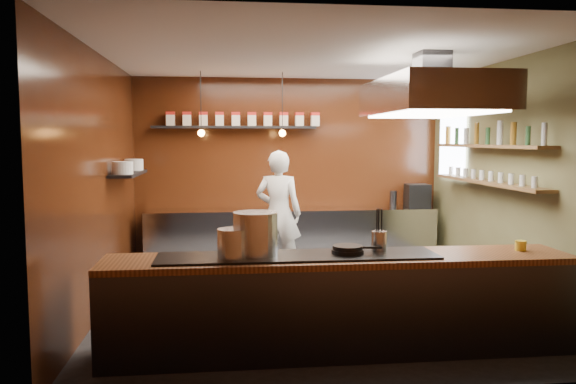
{
  "coord_description": "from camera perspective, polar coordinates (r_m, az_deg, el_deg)",
  "views": [
    {
      "loc": [
        -1.07,
        -6.68,
        2.01
      ],
      "look_at": [
        -0.26,
        0.4,
        1.34
      ],
      "focal_mm": 35.0,
      "sensor_mm": 36.0,
      "label": 1
    }
  ],
  "objects": [
    {
      "name": "floor",
      "position": [
        7.06,
        2.55,
        -11.16
      ],
      "size": [
        5.0,
        5.0,
        0.0
      ],
      "primitive_type": "plane",
      "color": "black",
      "rests_on": "ground"
    },
    {
      "name": "back_wall",
      "position": [
        9.26,
        0.14,
        2.23
      ],
      "size": [
        5.0,
        0.0,
        5.0
      ],
      "primitive_type": "plane",
      "rotation": [
        1.57,
        0.0,
        0.0
      ],
      "color": "#37130A",
      "rests_on": "ground"
    },
    {
      "name": "left_wall",
      "position": [
        6.85,
        -18.53,
        0.85
      ],
      "size": [
        0.0,
        5.0,
        5.0
      ],
      "primitive_type": "plane",
      "rotation": [
        1.57,
        0.0,
        1.57
      ],
      "color": "#37130A",
      "rests_on": "ground"
    },
    {
      "name": "right_wall",
      "position": [
        7.59,
        21.58,
        1.16
      ],
      "size": [
        0.0,
        5.0,
        5.0
      ],
      "primitive_type": "plane",
      "rotation": [
        1.57,
        0.0,
        -1.57
      ],
      "color": "brown",
      "rests_on": "ground"
    },
    {
      "name": "ceiling",
      "position": [
        6.84,
        2.65,
        13.71
      ],
      "size": [
        5.0,
        5.0,
        0.0
      ],
      "primitive_type": "plane",
      "rotation": [
        3.14,
        0.0,
        0.0
      ],
      "color": "silver",
      "rests_on": "back_wall"
    },
    {
      "name": "window_pane",
      "position": [
        9.09,
        16.33,
        4.48
      ],
      "size": [
        0.0,
        1.0,
        1.0
      ],
      "primitive_type": "plane",
      "rotation": [
        1.57,
        0.0,
        -1.57
      ],
      "color": "white",
      "rests_on": "right_wall"
    },
    {
      "name": "prep_counter",
      "position": [
        9.05,
        0.39,
        -4.54
      ],
      "size": [
        4.6,
        0.65,
        0.9
      ],
      "primitive_type": "cube",
      "color": "silver",
      "rests_on": "floor"
    },
    {
      "name": "pass_counter",
      "position": [
        5.41,
        5.24,
        -11.19
      ],
      "size": [
        4.4,
        0.72,
        0.94
      ],
      "color": "#38383D",
      "rests_on": "floor"
    },
    {
      "name": "tin_shelf",
      "position": [
        9.04,
        -5.46,
        6.57
      ],
      "size": [
        2.6,
        0.26,
        0.04
      ],
      "primitive_type": "cube",
      "color": "black",
      "rests_on": "back_wall"
    },
    {
      "name": "plate_shelf",
      "position": [
        7.8,
        -15.87,
        1.8
      ],
      "size": [
        0.3,
        1.4,
        0.04
      ],
      "primitive_type": "cube",
      "color": "black",
      "rests_on": "left_wall"
    },
    {
      "name": "bottle_shelf_upper",
      "position": [
        7.77,
        19.6,
        4.42
      ],
      "size": [
        0.26,
        2.8,
        0.04
      ],
      "primitive_type": "cube",
      "color": "brown",
      "rests_on": "right_wall"
    },
    {
      "name": "bottle_shelf_lower",
      "position": [
        7.79,
        19.49,
        0.96
      ],
      "size": [
        0.26,
        2.8,
        0.04
      ],
      "primitive_type": "cube",
      "color": "brown",
      "rests_on": "right_wall"
    },
    {
      "name": "extractor_hood",
      "position": [
        6.73,
        14.34,
        9.45
      ],
      "size": [
        1.2,
        2.0,
        0.72
      ],
      "color": "#38383D",
      "rests_on": "ceiling"
    },
    {
      "name": "pendant_left",
      "position": [
        8.39,
        -8.81,
        6.29
      ],
      "size": [
        0.1,
        0.1,
        0.95
      ],
      "color": "black",
      "rests_on": "ceiling"
    },
    {
      "name": "pendant_right",
      "position": [
        8.43,
        -0.58,
        6.35
      ],
      "size": [
        0.1,
        0.1,
        0.95
      ],
      "color": "black",
      "rests_on": "ceiling"
    },
    {
      "name": "storage_tins",
      "position": [
        9.05,
        -4.51,
        7.4
      ],
      "size": [
        2.43,
        0.13,
        0.22
      ],
      "color": "beige",
      "rests_on": "tin_shelf"
    },
    {
      "name": "plate_stacks",
      "position": [
        7.79,
        -15.89,
        2.54
      ],
      "size": [
        0.26,
        1.16,
        0.16
      ],
      "color": "silver",
      "rests_on": "plate_shelf"
    },
    {
      "name": "bottles",
      "position": [
        7.77,
        19.63,
        5.45
      ],
      "size": [
        0.06,
        2.66,
        0.24
      ],
      "color": "silver",
      "rests_on": "bottle_shelf_upper"
    },
    {
      "name": "wine_glasses",
      "position": [
        7.78,
        19.51,
        1.58
      ],
      "size": [
        0.07,
        2.37,
        0.13
      ],
      "color": "silver",
      "rests_on": "bottle_shelf_lower"
    },
    {
      "name": "stockpot_large",
      "position": [
        5.2,
        -3.33,
        -4.23
      ],
      "size": [
        0.41,
        0.41,
        0.4
      ],
      "primitive_type": "cylinder",
      "rotation": [
        0.0,
        0.0,
        -0.01
      ],
      "color": "silver",
      "rests_on": "pass_counter"
    },
    {
      "name": "stockpot_small",
      "position": [
        5.09,
        -5.6,
        -5.21
      ],
      "size": [
        0.31,
        0.31,
        0.27
      ],
      "primitive_type": "cylinder",
      "rotation": [
        0.0,
        0.0,
        0.09
      ],
      "color": "silver",
      "rests_on": "pass_counter"
    },
    {
      "name": "utensil_crock",
      "position": [
        5.46,
        9.22,
        -4.94
      ],
      "size": [
        0.16,
        0.16,
        0.19
      ],
      "primitive_type": "cylinder",
      "rotation": [
        0.0,
        0.0,
        0.11
      ],
      "color": "#B3B6BB",
      "rests_on": "pass_counter"
    },
    {
      "name": "frying_pan",
      "position": [
        5.31,
        6.11,
        -5.83
      ],
      "size": [
        0.47,
        0.3,
        0.08
      ],
      "color": "black",
      "rests_on": "pass_counter"
    },
    {
      "name": "butter_jar",
      "position": [
        5.97,
        22.55,
        -5.06
      ],
      "size": [
        0.11,
        0.11,
        0.1
      ],
      "primitive_type": "cylinder",
      "rotation": [
        0.0,
        0.0,
        0.05
      ],
      "color": "yellow",
      "rests_on": "pass_counter"
    },
    {
      "name": "espresso_machine",
      "position": [
        9.51,
        13.0,
        -0.34
      ],
      "size": [
        0.39,
        0.37,
        0.37
      ],
      "primitive_type": "cube",
      "rotation": [
        0.0,
        0.0,
        -0.05
      ],
      "color": "black",
      "rests_on": "prep_counter"
    },
    {
      "name": "chef",
      "position": [
        8.23,
        -0.98,
        -2.19
      ],
      "size": [
        0.77,
        0.62,
        1.85
      ],
      "primitive_type": "imported",
      "rotation": [
        0.0,
        0.0,
        2.85
      ],
      "color": "white",
      "rests_on": "floor"
    }
  ]
}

